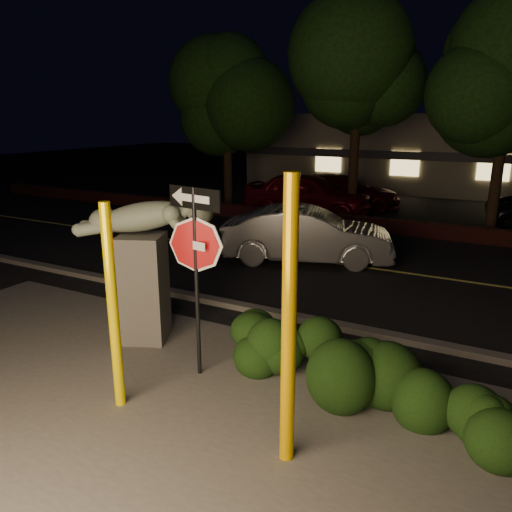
{
  "coord_description": "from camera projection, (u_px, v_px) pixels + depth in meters",
  "views": [
    {
      "loc": [
        3.32,
        -5.51,
        3.9
      ],
      "look_at": [
        -0.52,
        1.65,
        1.6
      ],
      "focal_mm": 35.0,
      "sensor_mm": 36.0,
      "label": 1
    }
  ],
  "objects": [
    {
      "name": "tree_far_b",
      "position": [
        359.0,
        53.0,
        17.93
      ],
      "size": [
        5.2,
        5.2,
        8.41
      ],
      "color": "black",
      "rests_on": "ground"
    },
    {
      "name": "sculpture",
      "position": [
        144.0,
        254.0,
        8.58
      ],
      "size": [
        2.35,
        1.5,
        2.59
      ],
      "rotation": [
        0.0,
        0.0,
        0.41
      ],
      "color": "#4C4944",
      "rests_on": "ground"
    },
    {
      "name": "brick_wall",
      "position": [
        405.0,
        228.0,
        16.76
      ],
      "size": [
        40.0,
        0.35,
        0.5
      ],
      "primitive_type": "cube",
      "color": "#3F1514",
      "rests_on": "ground"
    },
    {
      "name": "hedge_far_right",
      "position": [
        493.0,
        423.0,
        5.81
      ],
      "size": [
        1.33,
        0.89,
        0.89
      ],
      "primitive_type": "ellipsoid",
      "rotation": [
        0.0,
        0.0,
        0.07
      ],
      "color": "black",
      "rests_on": "ground"
    },
    {
      "name": "yellow_pole_left",
      "position": [
        113.0,
        309.0,
        6.58
      ],
      "size": [
        0.14,
        0.14,
        2.86
      ],
      "primitive_type": "cylinder",
      "color": "#FFDE00",
      "rests_on": "ground"
    },
    {
      "name": "silver_sedan",
      "position": [
        307.0,
        235.0,
        13.59
      ],
      "size": [
        4.86,
        3.01,
        1.51
      ],
      "primitive_type": "imported",
      "rotation": [
        0.0,
        0.0,
        1.9
      ],
      "color": "#A5A6AA",
      "rests_on": "ground"
    },
    {
      "name": "hedge_right",
      "position": [
        378.0,
        370.0,
        6.65
      ],
      "size": [
        2.12,
        1.54,
        1.24
      ],
      "primitive_type": "ellipsoid",
      "rotation": [
        0.0,
        0.0,
        0.31
      ],
      "color": "black",
      "rests_on": "ground"
    },
    {
      "name": "patio",
      "position": [
        194.0,
        430.0,
        6.39
      ],
      "size": [
        14.0,
        6.0,
        0.02
      ],
      "primitive_type": "cube",
      "color": "#4C4944",
      "rests_on": "ground"
    },
    {
      "name": "curb",
      "position": [
        310.0,
        320.0,
        9.69
      ],
      "size": [
        80.0,
        0.25,
        0.12
      ],
      "primitive_type": "cube",
      "color": "#4C4944",
      "rests_on": "ground"
    },
    {
      "name": "parked_car_red",
      "position": [
        308.0,
        194.0,
        19.93
      ],
      "size": [
        5.19,
        2.39,
        1.72
      ],
      "primitive_type": "imported",
      "rotation": [
        0.0,
        0.0,
        1.64
      ],
      "color": "maroon",
      "rests_on": "ground"
    },
    {
      "name": "hedge_center",
      "position": [
        282.0,
        342.0,
        7.78
      ],
      "size": [
        1.98,
        1.17,
        0.97
      ],
      "primitive_type": "ellipsoid",
      "rotation": [
        0.0,
        0.0,
        -0.17
      ],
      "color": "black",
      "rests_on": "ground"
    },
    {
      "name": "yellow_pole_right",
      "position": [
        289.0,
        327.0,
        5.43
      ],
      "size": [
        0.17,
        0.17,
        3.35
      ],
      "primitive_type": "cylinder",
      "color": "#D69D00",
      "rests_on": "ground"
    },
    {
      "name": "tree_far_c",
      "position": [
        512.0,
        56.0,
        15.42
      ],
      "size": [
        4.8,
        4.8,
        7.84
      ],
      "color": "black",
      "rests_on": "ground"
    },
    {
      "name": "tree_far_a",
      "position": [
        226.0,
        79.0,
        20.46
      ],
      "size": [
        4.6,
        4.6,
        7.43
      ],
      "color": "black",
      "rests_on": "ground"
    },
    {
      "name": "road",
      "position": [
        369.0,
        268.0,
        13.18
      ],
      "size": [
        80.0,
        8.0,
        0.01
      ],
      "primitive_type": "cube",
      "color": "black",
      "rests_on": "ground"
    },
    {
      "name": "signpost",
      "position": [
        195.0,
        245.0,
        7.23
      ],
      "size": [
        0.98,
        0.21,
        2.92
      ],
      "rotation": [
        0.0,
        0.0,
        -0.18
      ],
      "color": "black",
      "rests_on": "ground"
    },
    {
      "name": "lane_marking",
      "position": [
        369.0,
        268.0,
        13.17
      ],
      "size": [
        80.0,
        0.12,
        0.0
      ],
      "primitive_type": "cube",
      "color": "#CDC352",
      "rests_on": "road"
    },
    {
      "name": "parking_lot",
      "position": [
        434.0,
        208.0,
        21.65
      ],
      "size": [
        40.0,
        12.0,
        0.01
      ],
      "primitive_type": "cube",
      "color": "black",
      "rests_on": "ground"
    },
    {
      "name": "ground",
      "position": [
        396.0,
        244.0,
        15.72
      ],
      "size": [
        90.0,
        90.0,
        0.0
      ],
      "primitive_type": "plane",
      "color": "black",
      "rests_on": "ground"
    },
    {
      "name": "parked_car_darkred",
      "position": [
        340.0,
        192.0,
        21.41
      ],
      "size": [
        5.44,
        3.65,
        1.46
      ],
      "primitive_type": "imported",
      "rotation": [
        0.0,
        0.0,
        1.92
      ],
      "color": "#40050B",
      "rests_on": "ground"
    },
    {
      "name": "building",
      "position": [
        461.0,
        151.0,
        27.88
      ],
      "size": [
        22.0,
        10.2,
        4.0
      ],
      "color": "gray",
      "rests_on": "ground"
    }
  ]
}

